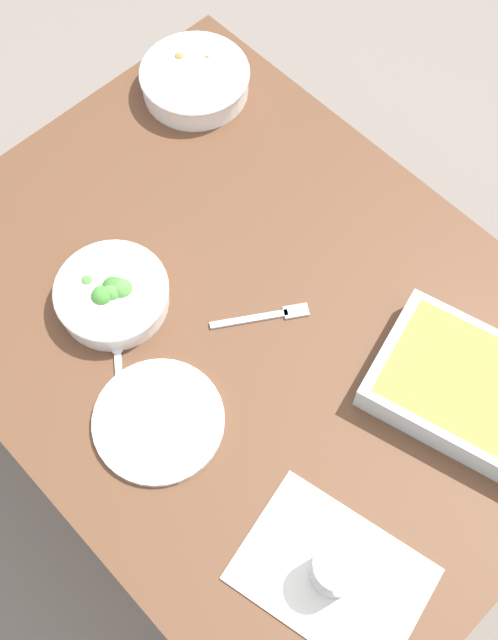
# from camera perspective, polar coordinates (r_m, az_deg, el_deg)

# --- Properties ---
(ground_plane) EXTENTS (6.00, 6.00, 0.00)m
(ground_plane) POSITION_cam_1_polar(r_m,az_deg,el_deg) (2.08, 0.00, -9.03)
(ground_plane) COLOR slate
(dining_table) EXTENTS (1.20, 0.90, 0.74)m
(dining_table) POSITION_cam_1_polar(r_m,az_deg,el_deg) (1.47, 0.00, -1.55)
(dining_table) COLOR brown
(dining_table) RESTS_ON ground_plane
(placemat) EXTENTS (0.32, 0.26, 0.00)m
(placemat) POSITION_cam_1_polar(r_m,az_deg,el_deg) (1.26, 6.06, -17.85)
(placemat) COLOR silver
(placemat) RESTS_ON dining_table
(stew_bowl) EXTENTS (0.22, 0.22, 0.06)m
(stew_bowl) POSITION_cam_1_polar(r_m,az_deg,el_deg) (1.67, -3.94, 17.00)
(stew_bowl) COLOR white
(stew_bowl) RESTS_ON dining_table
(broccoli_bowl) EXTENTS (0.20, 0.20, 0.07)m
(broccoli_bowl) POSITION_cam_1_polar(r_m,az_deg,el_deg) (1.40, -9.89, 1.86)
(broccoli_bowl) COLOR white
(broccoli_bowl) RESTS_ON dining_table
(baking_dish) EXTENTS (0.35, 0.29, 0.06)m
(baking_dish) POSITION_cam_1_polar(r_m,az_deg,el_deg) (1.35, 15.45, -4.70)
(baking_dish) COLOR silver
(baking_dish) RESTS_ON dining_table
(drink_cup) EXTENTS (0.07, 0.07, 0.08)m
(drink_cup) POSITION_cam_1_polar(r_m,az_deg,el_deg) (1.23, 6.23, -17.60)
(drink_cup) COLOR #B2BCC6
(drink_cup) RESTS_ON dining_table
(side_plate) EXTENTS (0.22, 0.22, 0.01)m
(side_plate) POSITION_cam_1_polar(r_m,az_deg,el_deg) (1.32, -6.58, -7.28)
(side_plate) COLOR white
(side_plate) RESTS_ON dining_table
(spoon_by_stew) EXTENTS (0.06, 0.17, 0.01)m
(spoon_by_stew) POSITION_cam_1_polar(r_m,az_deg,el_deg) (1.67, -4.73, 15.42)
(spoon_by_stew) COLOR silver
(spoon_by_stew) RESTS_ON dining_table
(spoon_by_broccoli) EXTENTS (0.15, 0.12, 0.01)m
(spoon_by_broccoli) POSITION_cam_1_polar(r_m,az_deg,el_deg) (1.37, -9.45, -3.37)
(spoon_by_broccoli) COLOR silver
(spoon_by_broccoli) RESTS_ON dining_table
(fork_on_table) EXTENTS (0.11, 0.16, 0.01)m
(fork_on_table) POSITION_cam_1_polar(r_m,az_deg,el_deg) (1.39, 1.33, 0.28)
(fork_on_table) COLOR silver
(fork_on_table) RESTS_ON dining_table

